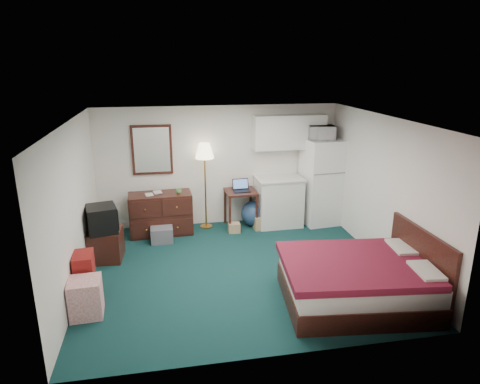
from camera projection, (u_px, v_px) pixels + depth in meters
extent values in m
cube|color=#0C3537|center=(238.00, 269.00, 7.18)|extent=(5.00, 4.50, 0.01)
cube|color=white|center=(238.00, 120.00, 6.44)|extent=(5.00, 4.50, 0.01)
cube|color=white|center=(219.00, 166.00, 8.93)|extent=(5.00, 0.01, 2.50)
cube|color=white|center=(274.00, 261.00, 4.70)|extent=(5.00, 0.01, 2.50)
cube|color=white|center=(73.00, 208.00, 6.38)|extent=(0.01, 4.50, 2.50)
cube|color=white|center=(383.00, 190.00, 7.25)|extent=(0.01, 4.50, 2.50)
sphere|color=navy|center=(254.00, 213.00, 9.02)|extent=(0.69, 0.69, 0.54)
imported|color=white|center=(321.00, 131.00, 8.68)|extent=(0.55, 0.35, 0.36)
imported|color=tan|center=(145.00, 190.00, 8.31)|extent=(0.15, 0.04, 0.20)
imported|color=tan|center=(153.00, 188.00, 8.45)|extent=(0.16, 0.05, 0.22)
imported|color=#55964A|center=(179.00, 191.00, 8.45)|extent=(0.12, 0.10, 0.11)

